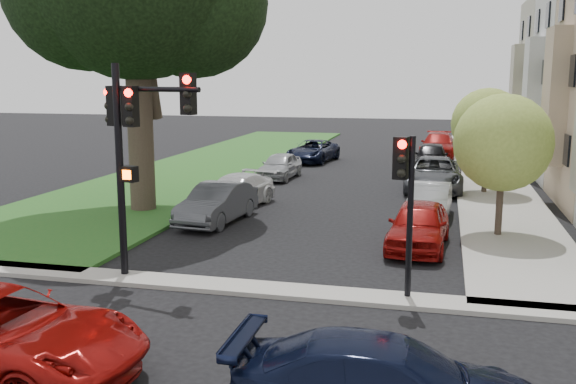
% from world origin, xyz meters
% --- Properties ---
extents(ground, '(140.00, 140.00, 0.00)m').
position_xyz_m(ground, '(0.00, 0.00, 0.00)').
color(ground, black).
rests_on(ground, ground).
extents(grass_strip, '(8.00, 44.00, 0.12)m').
position_xyz_m(grass_strip, '(-9.00, 24.00, 0.06)').
color(grass_strip, '#215C1F').
rests_on(grass_strip, ground).
extents(sidewalk_right, '(3.50, 44.00, 0.12)m').
position_xyz_m(sidewalk_right, '(6.75, 24.00, 0.06)').
color(sidewalk_right, '#A09F99').
rests_on(sidewalk_right, ground).
extents(sidewalk_cross, '(60.00, 1.00, 0.12)m').
position_xyz_m(sidewalk_cross, '(0.00, 2.00, 0.06)').
color(sidewalk_cross, '#A09F99').
rests_on(sidewalk_cross, ground).
extents(small_tree_a, '(3.18, 3.18, 4.77)m').
position_xyz_m(small_tree_a, '(6.20, 9.09, 3.17)').
color(small_tree_a, '#362A20').
rests_on(small_tree_a, ground).
extents(small_tree_b, '(3.20, 3.20, 4.81)m').
position_xyz_m(small_tree_b, '(6.20, 17.32, 3.20)').
color(small_tree_b, '#362A20').
rests_on(small_tree_b, ground).
extents(small_tree_c, '(2.87, 2.87, 4.31)m').
position_xyz_m(small_tree_c, '(6.20, 26.10, 2.87)').
color(small_tree_c, '#362A20').
rests_on(small_tree_c, ground).
extents(traffic_signal_main, '(2.76, 0.79, 5.63)m').
position_xyz_m(traffic_signal_main, '(-3.36, 2.24, 3.88)').
color(traffic_signal_main, black).
rests_on(traffic_signal_main, ground).
extents(traffic_signal_secondary, '(0.53, 0.43, 3.95)m').
position_xyz_m(traffic_signal_secondary, '(3.49, 2.19, 2.76)').
color(traffic_signal_secondary, black).
rests_on(traffic_signal_secondary, ground).
extents(car_parked_0, '(1.99, 4.42, 1.47)m').
position_xyz_m(car_parked_0, '(3.67, 7.12, 0.74)').
color(car_parked_0, maroon).
rests_on(car_parked_0, ground).
extents(car_parked_1, '(1.69, 4.20, 1.36)m').
position_xyz_m(car_parked_1, '(3.90, 11.31, 0.68)').
color(car_parked_1, '#999BA0').
rests_on(car_parked_1, ground).
extents(car_parked_2, '(2.61, 5.64, 1.56)m').
position_xyz_m(car_parked_2, '(3.94, 17.79, 0.78)').
color(car_parked_2, '#3F4247').
rests_on(car_parked_2, ground).
extents(car_parked_3, '(1.88, 4.61, 1.57)m').
position_xyz_m(car_parked_3, '(3.67, 24.64, 0.78)').
color(car_parked_3, black).
rests_on(car_parked_3, ground).
extents(car_parked_4, '(2.46, 5.54, 1.58)m').
position_xyz_m(car_parked_4, '(3.99, 30.97, 0.79)').
color(car_parked_4, maroon).
rests_on(car_parked_4, ground).
extents(car_parked_5, '(1.93, 4.50, 1.44)m').
position_xyz_m(car_parked_5, '(-3.64, 8.98, 0.72)').
color(car_parked_5, '#3F4247').
rests_on(car_parked_5, ground).
extents(car_parked_6, '(2.76, 4.86, 1.33)m').
position_xyz_m(car_parked_6, '(-3.88, 11.79, 0.66)').
color(car_parked_6, silver).
rests_on(car_parked_6, ground).
extents(car_parked_7, '(1.80, 4.06, 1.36)m').
position_xyz_m(car_parked_7, '(-3.98, 19.52, 0.68)').
color(car_parked_7, '#999BA0').
rests_on(car_parked_7, ground).
extents(car_parked_8, '(2.91, 5.19, 1.37)m').
position_xyz_m(car_parked_8, '(-3.62, 26.52, 0.68)').
color(car_parked_8, black).
rests_on(car_parked_8, ground).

